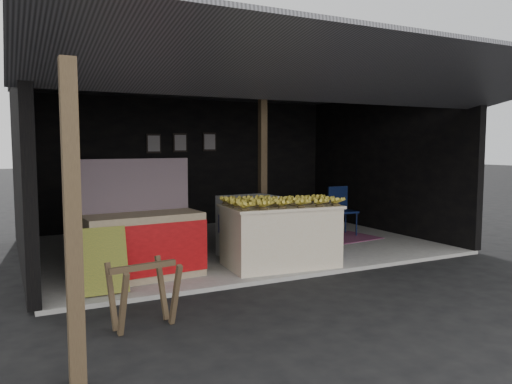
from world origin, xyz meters
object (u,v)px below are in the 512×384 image
neighbor_stall (143,242)px  sawhorse (144,288)px  white_crate (248,226)px  water_barrel (318,240)px  banana_table (280,235)px  plastic_chair (341,206)px

neighbor_stall → sawhorse: neighbor_stall is taller
white_crate → sawhorse: size_ratio=1.40×
white_crate → sawhorse: 3.31m
white_crate → water_barrel: white_crate is taller
sawhorse → water_barrel: sawhorse is taller
neighbor_stall → water_barrel: bearing=-2.0°
banana_table → plastic_chair: size_ratio=1.79×
plastic_chair → banana_table: bearing=-141.6°
banana_table → neighbor_stall: neighbor_stall is taller
banana_table → neighbor_stall: bearing=177.9°
plastic_chair → white_crate: bearing=-158.0°
white_crate → neighbor_stall: neighbor_stall is taller
water_barrel → white_crate: bearing=155.9°
plastic_chair → sawhorse: bearing=-143.8°
white_crate → sawhorse: white_crate is taller
neighbor_stall → sawhorse: 1.80m
sawhorse → water_barrel: 3.88m
banana_table → neighbor_stall: (-2.01, 0.25, 0.03)m
white_crate → water_barrel: (1.07, -0.48, -0.25)m
neighbor_stall → plastic_chair: neighbor_stall is taller
banana_table → plastic_chair: (2.42, 1.76, 0.11)m
white_crate → banana_table: bearing=-83.6°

